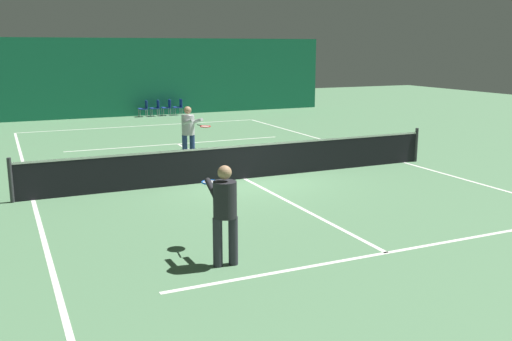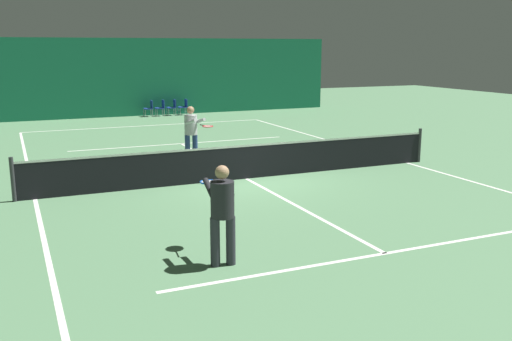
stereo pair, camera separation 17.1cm
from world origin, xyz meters
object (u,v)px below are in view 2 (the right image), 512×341
object	(u,v)px
courtside_chair_2	(173,106)
courtside_chair_3	(184,106)
tennis_net	(246,161)
player_far	(192,130)
player_near	(222,207)
courtside_chair_0	(149,107)
courtside_chair_1	(161,107)

from	to	relation	value
courtside_chair_2	courtside_chair_3	distance (m)	0.63
tennis_net	courtside_chair_2	bearing A→B (deg)	81.99
tennis_net	player_far	distance (m)	3.06
player_near	courtside_chair_0	distance (m)	21.47
courtside_chair_1	courtside_chair_3	size ratio (longest dim) A/B	1.00
courtside_chair_1	player_far	bearing A→B (deg)	-9.94
tennis_net	courtside_chair_0	world-z (taller)	tennis_net
player_far	courtside_chair_3	xyz separation A→B (m)	(3.44, 12.47, -0.54)
tennis_net	player_far	world-z (taller)	player_far
tennis_net	courtside_chair_1	distance (m)	15.49
player_far	courtside_chair_2	distance (m)	12.80
tennis_net	courtside_chair_2	distance (m)	15.57
courtside_chair_1	courtside_chair_3	world-z (taller)	same
player_far	courtside_chair_1	xyz separation A→B (m)	(2.18, 12.47, -0.54)
player_far	courtside_chair_2	bearing A→B (deg)	154.42
tennis_net	courtside_chair_1	world-z (taller)	tennis_net
courtside_chair_2	courtside_chair_3	size ratio (longest dim) A/B	1.00
courtside_chair_1	courtside_chair_2	distance (m)	0.63
tennis_net	courtside_chair_3	distance (m)	15.67
tennis_net	courtside_chair_2	world-z (taller)	tennis_net
tennis_net	courtside_chair_2	xyz separation A→B (m)	(2.17, 15.42, -0.03)
courtside_chair_0	courtside_chair_1	size ratio (longest dim) A/B	1.00
courtside_chair_0	courtside_chair_1	xyz separation A→B (m)	(0.63, 0.00, 0.00)
tennis_net	player_near	bearing A→B (deg)	-116.23
player_near	courtside_chair_1	bearing A→B (deg)	-5.49
player_far	courtside_chair_2	xyz separation A→B (m)	(2.81, 12.47, -0.54)
player_far	courtside_chair_1	size ratio (longest dim) A/B	2.09
courtside_chair_2	player_far	bearing A→B (deg)	-12.70
player_near	courtside_chair_2	world-z (taller)	player_near
courtside_chair_0	courtside_chair_3	bearing A→B (deg)	90.00
tennis_net	player_near	world-z (taller)	player_near
tennis_net	player_near	size ratio (longest dim) A/B	7.02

